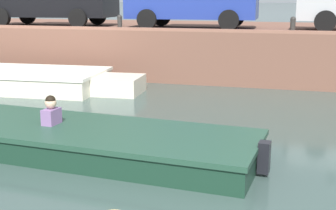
# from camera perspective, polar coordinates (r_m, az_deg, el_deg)

# --- Properties ---
(ground_plane) EXTENTS (400.00, 400.00, 0.00)m
(ground_plane) POSITION_cam_1_polar(r_m,az_deg,el_deg) (8.09, 3.23, -4.82)
(ground_plane) COLOR #384C47
(far_quay_wall) EXTENTS (60.00, 6.00, 1.52)m
(far_quay_wall) POSITION_cam_1_polar(r_m,az_deg,el_deg) (16.13, 9.80, 6.75)
(far_quay_wall) COLOR brown
(far_quay_wall) RESTS_ON ground
(far_wall_coping) EXTENTS (60.00, 0.24, 0.08)m
(far_wall_coping) POSITION_cam_1_polar(r_m,az_deg,el_deg) (13.21, 8.60, 8.92)
(far_wall_coping) COLOR #925F4C
(far_wall_coping) RESTS_ON far_quay_wall
(boat_moored_west_cream) EXTENTS (7.05, 2.60, 0.53)m
(boat_moored_west_cream) POSITION_cam_1_polar(r_m,az_deg,el_deg) (13.64, -18.77, 3.01)
(boat_moored_west_cream) COLOR silver
(boat_moored_west_cream) RESTS_ON ground
(motorboat_passing) EXTENTS (6.46, 2.21, 0.92)m
(motorboat_passing) POSITION_cam_1_polar(r_m,az_deg,el_deg) (7.74, -10.58, -4.19)
(motorboat_passing) COLOR #193828
(motorboat_passing) RESTS_ON ground
(car_leftmost_black) EXTENTS (4.46, 2.04, 1.54)m
(car_leftmost_black) POSITION_cam_1_polar(r_m,az_deg,el_deg) (16.67, -13.98, 12.29)
(car_leftmost_black) COLOR black
(car_leftmost_black) RESTS_ON far_quay_wall
(car_left_inner_blue) EXTENTS (4.04, 2.01, 1.54)m
(car_left_inner_blue) POSITION_cam_1_polar(r_m,az_deg,el_deg) (14.89, 3.26, 12.59)
(car_left_inner_blue) COLOR #233893
(car_left_inner_blue) RESTS_ON far_quay_wall
(mooring_bollard_mid) EXTENTS (0.15, 0.15, 0.45)m
(mooring_bollard_mid) POSITION_cam_1_polar(r_m,az_deg,el_deg) (14.21, -5.91, 10.08)
(mooring_bollard_mid) COLOR #2D2B28
(mooring_bollard_mid) RESTS_ON far_quay_wall
(mooring_bollard_east) EXTENTS (0.15, 0.15, 0.45)m
(mooring_bollard_east) POSITION_cam_1_polar(r_m,az_deg,el_deg) (13.23, 14.98, 9.50)
(mooring_bollard_east) COLOR #2D2B28
(mooring_bollard_east) RESTS_ON far_quay_wall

